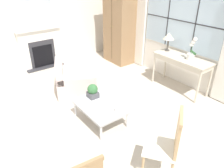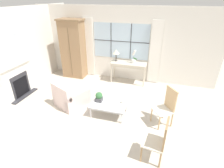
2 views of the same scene
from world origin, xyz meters
name	(u,v)px [view 2 (image 2 of 2)]	position (x,y,z in m)	size (l,w,h in m)	color
ground_plane	(93,121)	(0.00, 0.00, 0.00)	(14.00, 14.00, 0.00)	#BCB2A3
wall_back_windowed	(121,45)	(0.00, 3.02, 1.39)	(7.20, 0.14, 2.80)	silver
wall_left	(8,56)	(-3.03, 0.60, 1.40)	(0.06, 7.20, 2.80)	silver
fireplace	(17,78)	(-2.91, 0.58, 0.68)	(0.34, 1.28, 2.07)	#2D2D33
armoire	(73,49)	(-1.89, 2.66, 1.17)	(0.97, 0.63, 2.32)	#93704C
console_table	(129,65)	(0.41, 2.68, 0.73)	(1.35, 0.52, 0.81)	beige
table_lamp	(116,52)	(-0.12, 2.76, 1.16)	(0.26, 0.26, 0.45)	#4C4742
potted_orchid	(134,58)	(0.59, 2.71, 1.01)	(0.21, 0.16, 0.51)	white
armchair_upholstered	(71,97)	(-0.97, 0.60, 0.26)	(1.10, 1.13, 0.78)	beige
side_chair_wooden	(167,105)	(1.87, 0.50, 0.57)	(0.61, 0.61, 1.04)	white
accent_chair_wooden	(159,139)	(1.76, -0.76, 0.55)	(0.49, 0.49, 1.01)	beige
coffee_table	(109,105)	(0.32, 0.44, 0.33)	(1.00, 0.69, 0.37)	silver
potted_plant_small	(99,97)	(0.01, 0.48, 0.51)	(0.20, 0.20, 0.28)	#4C4C51
pillar_candle	(122,102)	(0.69, 0.57, 0.41)	(0.12, 0.12, 0.11)	silver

